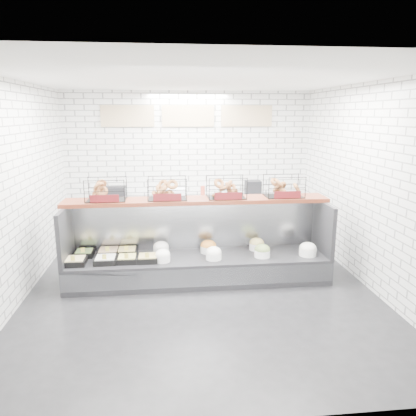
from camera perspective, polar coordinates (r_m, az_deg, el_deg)
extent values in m
plane|color=black|center=(6.20, -1.09, -11.12)|extent=(5.50, 5.50, 0.00)
cube|color=silver|center=(8.46, -2.77, 6.02)|extent=(5.00, 0.02, 3.00)
cube|color=silver|center=(6.07, -25.38, 1.93)|extent=(0.02, 5.50, 3.00)
cube|color=silver|center=(6.46, 21.57, 2.89)|extent=(0.02, 5.50, 3.00)
cube|color=white|center=(5.67, -1.23, 17.72)|extent=(5.00, 5.50, 0.02)
cube|color=beige|center=(8.38, -11.25, 12.58)|extent=(1.05, 0.03, 0.42)
cube|color=beige|center=(8.36, -2.83, 12.80)|extent=(1.05, 0.03, 0.42)
cube|color=beige|center=(8.52, 5.46, 12.77)|extent=(1.05, 0.03, 0.42)
cube|color=black|center=(6.40, -1.33, -8.39)|extent=(4.00, 0.90, 0.40)
cube|color=#93969B|center=(5.99, -0.98, -9.73)|extent=(4.00, 0.03, 0.28)
cube|color=#93969B|center=(6.59, -1.66, -2.23)|extent=(4.00, 0.08, 0.80)
cube|color=black|center=(6.36, -19.38, -3.57)|extent=(0.06, 0.90, 0.80)
cube|color=black|center=(6.65, 15.82, -2.60)|extent=(0.06, 0.90, 0.80)
cube|color=black|center=(6.27, -18.22, -7.18)|extent=(0.32, 0.32, 0.08)
cube|color=#D4BF82|center=(6.26, -18.25, -6.88)|extent=(0.27, 0.27, 0.04)
cube|color=#D7C64A|center=(6.14, -18.49, -6.75)|extent=(0.06, 0.01, 0.08)
cube|color=black|center=(6.57, -17.00, -6.17)|extent=(0.28, 0.28, 0.08)
cube|color=olive|center=(6.56, -17.02, -5.88)|extent=(0.23, 0.23, 0.04)
cube|color=#D7C64A|center=(6.45, -17.21, -5.70)|extent=(0.06, 0.01, 0.08)
cube|color=black|center=(6.21, -14.19, -7.13)|extent=(0.32, 0.32, 0.08)
cube|color=silver|center=(6.19, -14.21, -6.82)|extent=(0.27, 0.27, 0.04)
cube|color=#D7C64A|center=(6.07, -14.38, -6.69)|extent=(0.06, 0.01, 0.08)
cube|color=black|center=(6.53, -13.80, -6.06)|extent=(0.32, 0.32, 0.08)
cube|color=tan|center=(6.52, -13.82, -5.77)|extent=(0.27, 0.27, 0.04)
cube|color=#D7C64A|center=(6.40, -13.98, -5.63)|extent=(0.06, 0.01, 0.08)
cube|color=black|center=(6.17, -11.29, -7.10)|extent=(0.29, 0.29, 0.08)
cube|color=#E6E175|center=(6.15, -11.30, -6.80)|extent=(0.25, 0.25, 0.04)
cube|color=#D7C64A|center=(6.04, -11.41, -6.63)|extent=(0.06, 0.01, 0.08)
cube|color=black|center=(6.50, -11.30, -6.04)|extent=(0.30, 0.30, 0.08)
cube|color=#EEDB7A|center=(6.49, -11.31, -5.75)|extent=(0.26, 0.26, 0.04)
cube|color=#D7C64A|center=(6.37, -11.42, -5.59)|extent=(0.06, 0.01, 0.08)
cube|color=black|center=(6.14, -8.50, -7.06)|extent=(0.30, 0.30, 0.08)
cube|color=#D3BF6B|center=(6.13, -8.51, -6.76)|extent=(0.25, 0.25, 0.04)
cube|color=#D7C64A|center=(6.02, -8.57, -6.60)|extent=(0.06, 0.01, 0.08)
cylinder|color=white|center=(6.10, -6.38, -7.00)|extent=(0.22, 0.22, 0.11)
ellipsoid|color=white|center=(6.08, -6.39, -6.47)|extent=(0.22, 0.22, 0.15)
cylinder|color=white|center=(6.44, -6.60, -5.90)|extent=(0.25, 0.25, 0.11)
ellipsoid|color=white|center=(6.42, -6.62, -5.39)|extent=(0.24, 0.24, 0.17)
cylinder|color=white|center=(6.16, 0.80, -6.72)|extent=(0.24, 0.24, 0.11)
ellipsoid|color=white|center=(6.14, 0.80, -6.20)|extent=(0.23, 0.23, 0.16)
cylinder|color=white|center=(6.45, 0.04, -5.79)|extent=(0.25, 0.25, 0.11)
ellipsoid|color=orange|center=(6.43, 0.04, -5.29)|extent=(0.25, 0.25, 0.17)
cylinder|color=white|center=(6.31, 7.62, -6.33)|extent=(0.25, 0.25, 0.11)
ellipsoid|color=olive|center=(6.29, 7.63, -5.82)|extent=(0.24, 0.24, 0.17)
cylinder|color=white|center=(6.62, 6.85, -5.37)|extent=(0.24, 0.24, 0.11)
ellipsoid|color=#CDBB68|center=(6.61, 6.86, -4.87)|extent=(0.23, 0.23, 0.16)
cylinder|color=white|center=(6.51, 13.84, -6.01)|extent=(0.27, 0.27, 0.11)
ellipsoid|color=silver|center=(6.49, 13.87, -5.51)|extent=(0.26, 0.26, 0.18)
cube|color=#4B1C10|center=(6.31, -1.55, 1.09)|extent=(4.10, 0.50, 0.06)
cube|color=black|center=(6.32, -14.15, 2.55)|extent=(0.60, 0.38, 0.34)
cube|color=#520F12|center=(6.14, -14.36, 1.29)|extent=(0.42, 0.02, 0.11)
cube|color=black|center=(6.25, -5.77, 2.78)|extent=(0.60, 0.38, 0.34)
cube|color=#520F12|center=(6.07, -5.74, 1.51)|extent=(0.42, 0.02, 0.11)
cube|color=black|center=(6.32, 2.60, 2.95)|extent=(0.60, 0.38, 0.34)
cube|color=#520F12|center=(6.14, 2.88, 1.70)|extent=(0.42, 0.02, 0.11)
cube|color=black|center=(6.52, 10.63, 3.06)|extent=(0.60, 0.38, 0.34)
cube|color=#520F12|center=(6.35, 11.11, 1.85)|extent=(0.42, 0.02, 0.11)
cube|color=#93969B|center=(8.34, -2.56, -1.43)|extent=(4.00, 0.60, 0.90)
cube|color=black|center=(8.23, -12.91, 2.12)|extent=(0.40, 0.30, 0.24)
cube|color=silver|center=(8.17, -4.47, 2.12)|extent=(0.35, 0.28, 0.18)
cylinder|color=#B7422D|center=(8.21, -0.75, 2.36)|extent=(0.09, 0.09, 0.22)
cube|color=black|center=(8.44, 6.34, 2.84)|extent=(0.30, 0.30, 0.30)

